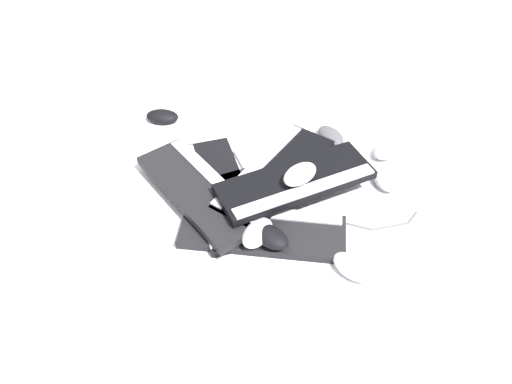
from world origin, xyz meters
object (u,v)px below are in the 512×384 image
(keyboard_4, at_px, (274,174))
(mouse_4, at_px, (331,136))
(mouse_3, at_px, (271,236))
(mouse_5, at_px, (162,116))
(keyboard_2, at_px, (219,191))
(keyboard_0, at_px, (263,231))
(mouse_1, at_px, (257,233))
(mouse_6, at_px, (300,173))
(mouse_2, at_px, (385,178))
(keyboard_5, at_px, (296,182))
(mouse_7, at_px, (352,267))
(keyboard_1, at_px, (287,178))
(mouse_0, at_px, (387,150))
(keyboard_3, at_px, (199,190))

(keyboard_4, xyz_separation_m, mouse_4, (-0.22, 0.17, -0.02))
(mouse_3, bearing_deg, mouse_5, 160.30)
(mouse_3, bearing_deg, keyboard_2, 163.73)
(keyboard_0, height_order, mouse_1, mouse_1)
(keyboard_4, bearing_deg, mouse_6, 49.80)
(keyboard_0, height_order, keyboard_2, same)
(mouse_2, bearing_deg, mouse_4, 23.75)
(keyboard_5, bearing_deg, mouse_6, 68.15)
(keyboard_0, distance_m, mouse_5, 0.60)
(mouse_2, bearing_deg, mouse_7, 145.21)
(keyboard_2, bearing_deg, keyboard_0, 45.23)
(mouse_7, bearing_deg, mouse_2, -68.90)
(keyboard_1, distance_m, mouse_0, 0.34)
(mouse_3, relative_size, mouse_4, 1.00)
(keyboard_1, bearing_deg, mouse_6, 24.38)
(mouse_4, bearing_deg, mouse_3, 126.79)
(keyboard_2, bearing_deg, keyboard_5, 89.62)
(keyboard_1, relative_size, mouse_3, 4.17)
(mouse_1, bearing_deg, keyboard_0, -170.99)
(mouse_7, bearing_deg, keyboard_2, 6.46)
(mouse_5, bearing_deg, keyboard_3, 120.69)
(keyboard_5, xyz_separation_m, mouse_1, (0.17, -0.09, -0.02))
(keyboard_1, xyz_separation_m, mouse_1, (0.25, -0.06, 0.04))
(keyboard_5, distance_m, mouse_7, 0.29)
(keyboard_4, relative_size, mouse_4, 4.16)
(keyboard_4, distance_m, mouse_6, 0.12)
(mouse_2, height_order, mouse_6, mouse_6)
(mouse_1, xyz_separation_m, mouse_3, (0.01, 0.04, 0.00))
(mouse_2, bearing_deg, mouse_0, -25.23)
(mouse_0, xyz_separation_m, mouse_7, (0.46, -0.13, 0.00))
(mouse_6, bearing_deg, keyboard_3, -44.08)
(keyboard_1, bearing_deg, mouse_4, 146.82)
(keyboard_0, height_order, mouse_2, mouse_2)
(mouse_0, relative_size, mouse_4, 1.00)
(mouse_3, bearing_deg, keyboard_4, 123.96)
(mouse_0, height_order, mouse_2, same)
(keyboard_4, distance_m, mouse_4, 0.28)
(keyboard_0, distance_m, keyboard_3, 0.22)
(mouse_1, distance_m, mouse_6, 0.21)
(mouse_3, xyz_separation_m, mouse_5, (-0.51, -0.40, -0.03))
(mouse_0, xyz_separation_m, mouse_2, (0.13, -0.02, 0.00))
(mouse_0, bearing_deg, mouse_3, 5.35)
(keyboard_1, distance_m, mouse_5, 0.50)
(keyboard_0, height_order, keyboard_5, keyboard_5)
(keyboard_1, height_order, mouse_7, mouse_7)
(keyboard_4, xyz_separation_m, mouse_0, (-0.17, 0.34, -0.02))
(keyboard_4, height_order, keyboard_5, keyboard_5)
(mouse_1, distance_m, mouse_5, 0.63)
(mouse_3, xyz_separation_m, mouse_4, (-0.46, 0.16, -0.03))
(keyboard_4, bearing_deg, keyboard_1, 117.02)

